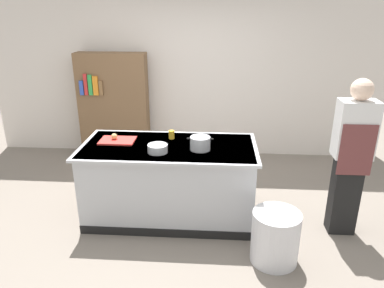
{
  "coord_description": "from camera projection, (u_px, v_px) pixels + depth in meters",
  "views": [
    {
      "loc": [
        0.53,
        -3.79,
        2.38
      ],
      "look_at": [
        0.25,
        0.2,
        0.85
      ],
      "focal_mm": 34.05,
      "sensor_mm": 36.0,
      "label": 1
    }
  ],
  "objects": [
    {
      "name": "person_chef",
      "position": [
        351.0,
        155.0,
        3.79
      ],
      "size": [
        0.38,
        0.25,
        1.72
      ],
      "rotation": [
        0.0,
        0.0,
        1.79
      ],
      "color": "black",
      "rests_on": "ground_plane"
    },
    {
      "name": "trash_bin",
      "position": [
        275.0,
        237.0,
        3.54
      ],
      "size": [
        0.47,
        0.47,
        0.53
      ],
      "primitive_type": "cylinder",
      "color": "silver",
      "rests_on": "ground_plane"
    },
    {
      "name": "back_wall",
      "position": [
        185.0,
        64.0,
        5.83
      ],
      "size": [
        6.4,
        0.12,
        3.0
      ],
      "primitive_type": "cube",
      "color": "silver",
      "rests_on": "ground_plane"
    },
    {
      "name": "stock_pot",
      "position": [
        200.0,
        143.0,
        3.96
      ],
      "size": [
        0.29,
        0.22,
        0.15
      ],
      "color": "#B7BABF",
      "rests_on": "counter_island"
    },
    {
      "name": "counter_island",
      "position": [
        169.0,
        180.0,
        4.25
      ],
      "size": [
        1.98,
        0.98,
        0.9
      ],
      "color": "#B7BABF",
      "rests_on": "ground_plane"
    },
    {
      "name": "cutting_board",
      "position": [
        118.0,
        141.0,
        4.22
      ],
      "size": [
        0.4,
        0.28,
        0.02
      ],
      "primitive_type": "cube",
      "color": "red",
      "rests_on": "counter_island"
    },
    {
      "name": "juice_cup",
      "position": [
        171.0,
        135.0,
        4.29
      ],
      "size": [
        0.07,
        0.07,
        0.1
      ],
      "primitive_type": "cylinder",
      "color": "yellow",
      "rests_on": "counter_island"
    },
    {
      "name": "ground_plane",
      "position": [
        170.0,
        215.0,
        4.41
      ],
      "size": [
        10.0,
        10.0,
        0.0
      ],
      "primitive_type": "plane",
      "color": "slate"
    },
    {
      "name": "mixing_bowl",
      "position": [
        158.0,
        148.0,
        3.89
      ],
      "size": [
        0.22,
        0.22,
        0.09
      ],
      "primitive_type": "cylinder",
      "color": "#B7BABF",
      "rests_on": "counter_island"
    },
    {
      "name": "bookshelf",
      "position": [
        114.0,
        106.0,
        5.86
      ],
      "size": [
        1.1,
        0.31,
        1.7
      ],
      "color": "brown",
      "rests_on": "ground_plane"
    },
    {
      "name": "onion",
      "position": [
        114.0,
        136.0,
        4.22
      ],
      "size": [
        0.07,
        0.07,
        0.07
      ],
      "primitive_type": "sphere",
      "color": "tan",
      "rests_on": "cutting_board"
    }
  ]
}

